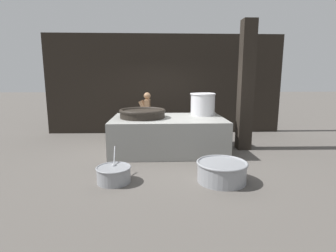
# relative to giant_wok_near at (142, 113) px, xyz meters

# --- Properties ---
(ground_plane) EXTENTS (60.00, 60.00, 0.00)m
(ground_plane) POSITION_rel_giant_wok_near_xyz_m (0.67, -0.00, -1.03)
(ground_plane) COLOR #56514C
(back_wall) EXTENTS (8.22, 0.24, 3.41)m
(back_wall) POSITION_rel_giant_wok_near_xyz_m (0.67, 2.52, 0.68)
(back_wall) COLOR black
(back_wall) RESTS_ON ground_plane
(support_pillar) EXTENTS (0.36, 0.36, 3.41)m
(support_pillar) POSITION_rel_giant_wok_near_xyz_m (2.75, 0.13, 0.68)
(support_pillar) COLOR black
(support_pillar) RESTS_ON ground_plane
(hearth_platform) EXTENTS (2.93, 1.90, 0.90)m
(hearth_platform) POSITION_rel_giant_wok_near_xyz_m (0.67, -0.00, -0.58)
(hearth_platform) COLOR gray
(hearth_platform) RESTS_ON ground_plane
(giant_wok_near) EXTENTS (1.21, 1.21, 0.23)m
(giant_wok_near) POSITION_rel_giant_wok_near_xyz_m (0.00, 0.00, 0.00)
(giant_wok_near) COLOR black
(giant_wok_near) RESTS_ON hearth_platform
(stock_pot) EXTENTS (0.72, 0.72, 0.61)m
(stock_pot) POSITION_rel_giant_wok_near_xyz_m (1.66, 0.43, 0.20)
(stock_pot) COLOR silver
(stock_pot) RESTS_ON hearth_platform
(cook) EXTENTS (0.37, 0.56, 1.50)m
(cook) POSITION_rel_giant_wok_near_xyz_m (0.07, 1.27, -0.22)
(cook) COLOR #8C6647
(cook) RESTS_ON ground_plane
(prep_bowl_vegetables) EXTENTS (0.66, 0.85, 0.57)m
(prep_bowl_vegetables) POSITION_rel_giant_wok_near_xyz_m (-0.44, -2.12, -0.86)
(prep_bowl_vegetables) COLOR gray
(prep_bowl_vegetables) RESTS_ON ground_plane
(prep_bowl_meat) EXTENTS (0.96, 0.96, 0.39)m
(prep_bowl_meat) POSITION_rel_giant_wok_near_xyz_m (1.59, -2.17, -0.81)
(prep_bowl_meat) COLOR gray
(prep_bowl_meat) RESTS_ON ground_plane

